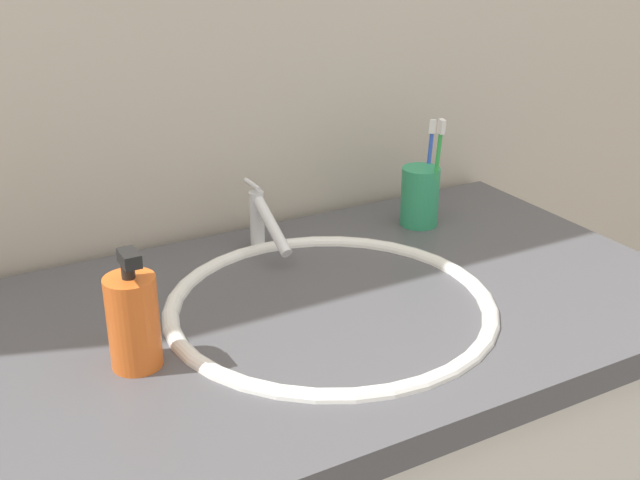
{
  "coord_description": "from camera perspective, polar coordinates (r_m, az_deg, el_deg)",
  "views": [
    {
      "loc": [
        -0.46,
        -0.85,
        1.35
      ],
      "look_at": [
        0.02,
        0.02,
        0.92
      ],
      "focal_mm": 44.27,
      "sensor_mm": 36.0,
      "label": 1
    }
  ],
  "objects": [
    {
      "name": "tiled_wall_back",
      "position": [
        1.29,
        -8.12,
        16.36
      ],
      "size": [
        2.29,
        0.04,
        2.4
      ],
      "primitive_type": "cube",
      "color": "beige",
      "rests_on": "ground"
    },
    {
      "name": "toothbrush_green",
      "position": [
        1.33,
        8.44,
        5.29
      ],
      "size": [
        0.01,
        0.03,
        0.19
      ],
      "color": "green",
      "rests_on": "toothbrush_cup"
    },
    {
      "name": "soap_dispenser",
      "position": [
        0.97,
        -13.34,
        -5.66
      ],
      "size": [
        0.06,
        0.06,
        0.16
      ],
      "color": "orange",
      "rests_on": "vanity_counter"
    },
    {
      "name": "sink_basin",
      "position": [
        1.12,
        0.75,
        -6.31
      ],
      "size": [
        0.46,
        0.46,
        0.1
      ],
      "color": "white",
      "rests_on": "vanity_counter"
    },
    {
      "name": "toothbrush_blue",
      "position": [
        1.38,
        7.88,
        5.58
      ],
      "size": [
        0.03,
        0.02,
        0.17
      ],
      "color": "blue",
      "rests_on": "toothbrush_cup"
    },
    {
      "name": "faucet",
      "position": [
        1.26,
        -4.18,
        1.44
      ],
      "size": [
        0.02,
        0.15,
        0.11
      ],
      "color": "silver",
      "rests_on": "sink_basin"
    },
    {
      "name": "toothbrush_cup",
      "position": [
        1.37,
        7.24,
        3.15
      ],
      "size": [
        0.07,
        0.07,
        0.1
      ],
      "primitive_type": "cylinder",
      "color": "#2D9966",
      "rests_on": "vanity_counter"
    }
  ]
}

